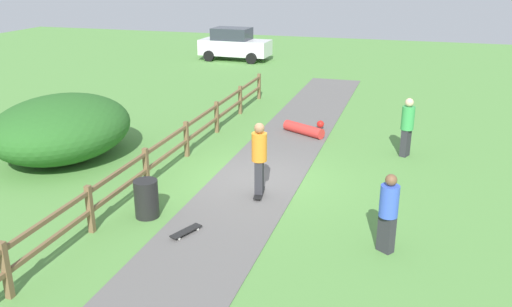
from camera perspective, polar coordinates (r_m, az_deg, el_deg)
name	(u,v)px	position (r m, az deg, el deg)	size (l,w,h in m)	color
ground_plane	(256,181)	(14.64, 0.03, -2.92)	(60.00, 60.00, 0.00)	#568E42
asphalt_path	(256,181)	(14.64, 0.03, -2.88)	(2.40, 28.00, 0.02)	#605E5B
wooden_fence	(168,149)	(15.31, -9.32, 0.51)	(0.12, 18.12, 1.10)	brown
bush_large	(62,128)	(17.11, -19.85, 2.58)	(3.81, 4.57, 1.88)	#286023
trash_bin	(146,199)	(12.73, -11.51, -4.71)	(0.56, 0.56, 0.90)	black
skater_riding	(259,156)	(13.31, 0.35, -0.22)	(0.43, 0.82, 1.91)	black
skater_fallen	(305,129)	(18.60, 5.19, 2.61)	(1.56, 1.46, 0.36)	red
skateboard_loose	(186,231)	(11.92, -7.41, -8.14)	(0.49, 0.82, 0.08)	black
bystander_blue	(388,210)	(11.14, 13.83, -5.80)	(0.53, 0.53, 1.69)	#2D2D33
bystander_green	(407,124)	(16.84, 15.70, 2.98)	(0.50, 0.50, 1.81)	#2D2D33
parked_car_white	(234,44)	(33.11, -2.32, 11.48)	(4.25, 2.10, 1.92)	silver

